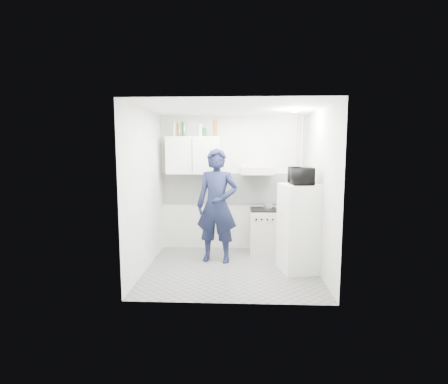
{
  "coord_description": "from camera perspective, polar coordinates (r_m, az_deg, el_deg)",
  "views": [
    {
      "loc": [
        0.13,
        -5.53,
        1.99
      ],
      "look_at": [
        -0.13,
        0.3,
        1.25
      ],
      "focal_mm": 28.0,
      "sensor_mm": 36.0,
      "label": 1
    }
  ],
  "objects": [
    {
      "name": "floor",
      "position": [
        5.88,
        1.2,
        -12.57
      ],
      "size": [
        2.8,
        2.8,
        0.0
      ],
      "primitive_type": "plane",
      "color": "#55544F",
      "rests_on": "ground"
    },
    {
      "name": "ceiling_spot_fixture",
      "position": [
        5.82,
        11.46,
        12.81
      ],
      "size": [
        0.1,
        0.1,
        0.02
      ],
      "primitive_type": "cylinder",
      "color": "white",
      "rests_on": "ceiling"
    },
    {
      "name": "microwave",
      "position": [
        5.64,
        12.5,
        2.59
      ],
      "size": [
        0.51,
        0.37,
        0.27
      ],
      "primitive_type": "imported",
      "rotation": [
        0.0,
        0.0,
        1.65
      ],
      "color": "black",
      "rests_on": "fridge"
    },
    {
      "name": "bottle_b",
      "position": [
        6.71,
        -7.39,
        10.03
      ],
      "size": [
        0.06,
        0.06,
        0.25
      ],
      "primitive_type": "cylinder",
      "color": "brown",
      "rests_on": "upper_cabinet"
    },
    {
      "name": "canister_b",
      "position": [
        6.64,
        -3.24,
        9.74
      ],
      "size": [
        0.09,
        0.09,
        0.16
      ],
      "primitive_type": "cylinder",
      "color": "#144C1E",
      "rests_on": "upper_cabinet"
    },
    {
      "name": "stove",
      "position": [
        6.73,
        6.43,
        -6.41
      ],
      "size": [
        0.51,
        0.51,
        0.82
      ],
      "primitive_type": "cube",
      "color": "beige",
      "rests_on": "floor"
    },
    {
      "name": "canister_a",
      "position": [
        6.65,
        -3.88,
        10.02
      ],
      "size": [
        0.09,
        0.09,
        0.23
      ],
      "primitive_type": "cylinder",
      "color": "#B2B7BC",
      "rests_on": "upper_cabinet"
    },
    {
      "name": "backsplash",
      "position": [
        6.81,
        1.48,
        0.57
      ],
      "size": [
        2.74,
        0.03,
        0.6
      ],
      "primitive_type": "cube",
      "color": "white",
      "rests_on": "wall_back"
    },
    {
      "name": "pipe_b",
      "position": [
        6.81,
        11.45,
        1.28
      ],
      "size": [
        0.04,
        0.04,
        2.6
      ],
      "primitive_type": "cylinder",
      "color": "beige",
      "rests_on": "floor"
    },
    {
      "name": "range_hood",
      "position": [
        6.55,
        5.4,
        3.53
      ],
      "size": [
        0.6,
        0.5,
        0.14
      ],
      "primitive_type": "cube",
      "color": "beige",
      "rests_on": "wall_back"
    },
    {
      "name": "bottle_c",
      "position": [
        6.69,
        -6.62,
        10.17
      ],
      "size": [
        0.07,
        0.07,
        0.28
      ],
      "primitive_type": "cylinder",
      "color": "#144C1E",
      "rests_on": "upper_cabinet"
    },
    {
      "name": "bottle_a",
      "position": [
        6.73,
        -8.17,
        10.15
      ],
      "size": [
        0.07,
        0.07,
        0.28
      ],
      "primitive_type": "cylinder",
      "color": "#B2B7BC",
      "rests_on": "upper_cabinet"
    },
    {
      "name": "pipe_a",
      "position": [
        6.83,
        12.44,
        1.27
      ],
      "size": [
        0.05,
        0.05,
        2.6
      ],
      "primitive_type": "cylinder",
      "color": "beige",
      "rests_on": "floor"
    },
    {
      "name": "wall_right",
      "position": [
        5.71,
        15.42,
        0.03
      ],
      "size": [
        0.0,
        2.6,
        2.6
      ],
      "primitive_type": "plane",
      "rotation": [
        1.57,
        0.0,
        -1.57
      ],
      "color": "silver",
      "rests_on": "floor"
    },
    {
      "name": "wall_left",
      "position": [
        5.78,
        -12.79,
        0.19
      ],
      "size": [
        0.0,
        2.6,
        2.6
      ],
      "primitive_type": "plane",
      "rotation": [
        1.57,
        0.0,
        1.57
      ],
      "color": "silver",
      "rests_on": "floor"
    },
    {
      "name": "saucepan",
      "position": [
        6.7,
        7.21,
        -2.26
      ],
      "size": [
        0.17,
        0.17,
        0.09
      ],
      "primitive_type": "cylinder",
      "color": "silver",
      "rests_on": "stove_top"
    },
    {
      "name": "fridge",
      "position": [
        5.77,
        12.26,
        -5.78
      ],
      "size": [
        0.7,
        0.7,
        1.42
      ],
      "primitive_type": "cube",
      "rotation": [
        0.0,
        0.0,
        0.22
      ],
      "color": "white",
      "rests_on": "floor"
    },
    {
      "name": "person",
      "position": [
        6.07,
        -1.14,
        -2.25
      ],
      "size": [
        0.79,
        0.58,
        1.98
      ],
      "primitive_type": "imported",
      "rotation": [
        0.0,
        0.0,
        -0.16
      ],
      "color": "black",
      "rests_on": "floor"
    },
    {
      "name": "upper_cabinet",
      "position": [
        6.66,
        -5.03,
        6.0
      ],
      "size": [
        1.0,
        0.35,
        0.7
      ],
      "primitive_type": "cube",
      "color": "white",
      "rests_on": "wall_back"
    },
    {
      "name": "ceiling",
      "position": [
        5.56,
        1.27,
        13.52
      ],
      "size": [
        2.8,
        2.8,
        0.0
      ],
      "primitive_type": "plane",
      "color": "white",
      "rests_on": "wall_back"
    },
    {
      "name": "stove_top",
      "position": [
        6.64,
        6.49,
        -2.86
      ],
      "size": [
        0.49,
        0.49,
        0.03
      ],
      "primitive_type": "cube",
      "color": "black",
      "rests_on": "stove"
    },
    {
      "name": "wall_back",
      "position": [
        6.81,
        1.49,
        1.42
      ],
      "size": [
        2.8,
        0.0,
        2.8
      ],
      "primitive_type": "plane",
      "rotation": [
        1.57,
        0.0,
        0.0
      ],
      "color": "silver",
      "rests_on": "floor"
    },
    {
      "name": "bottle_e",
      "position": [
        6.63,
        -1.47,
        10.4
      ],
      "size": [
        0.08,
        0.08,
        0.31
      ],
      "primitive_type": "cylinder",
      "color": "brown",
      "rests_on": "upper_cabinet"
    }
  ]
}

